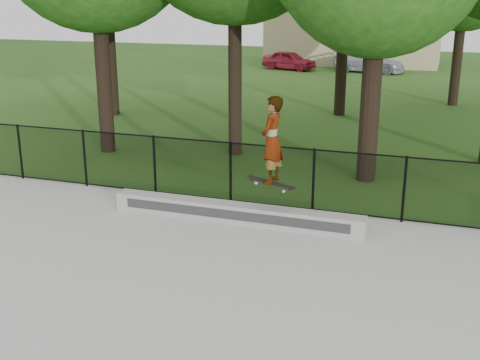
# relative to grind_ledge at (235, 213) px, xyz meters

# --- Properties ---
(ground) EXTENTS (100.00, 100.00, 0.00)m
(ground) POSITION_rel_grind_ledge_xyz_m (-0.54, -4.70, -0.27)
(ground) COLOR #244D15
(ground) RESTS_ON ground
(concrete_slab) EXTENTS (14.00, 12.00, 0.06)m
(concrete_slab) POSITION_rel_grind_ledge_xyz_m (-0.54, -4.70, -0.24)
(concrete_slab) COLOR #ABABA5
(concrete_slab) RESTS_ON ground
(grind_ledge) EXTENTS (5.67, 0.40, 0.42)m
(grind_ledge) POSITION_rel_grind_ledge_xyz_m (0.00, 0.00, 0.00)
(grind_ledge) COLOR #9E9E99
(grind_ledge) RESTS_ON concrete_slab
(car_a) EXTENTS (3.90, 2.40, 1.25)m
(car_a) POSITION_rel_grind_ledge_xyz_m (-5.97, 27.91, 0.35)
(car_a) COLOR maroon
(car_a) RESTS_ON ground
(car_b) EXTENTS (2.91, 1.29, 1.03)m
(car_b) POSITION_rel_grind_ledge_xyz_m (-1.76, 30.27, 0.25)
(car_b) COLOR black
(car_b) RESTS_ON ground
(car_c) EXTENTS (4.40, 2.46, 1.31)m
(car_c) POSITION_rel_grind_ledge_xyz_m (-0.76, 28.25, 0.39)
(car_c) COLOR #A7AABE
(car_c) RESTS_ON ground
(skater_airborne) EXTENTS (0.83, 0.70, 1.98)m
(skater_airborne) POSITION_rel_grind_ledge_xyz_m (0.82, -0.07, 1.69)
(skater_airborne) COLOR black
(skater_airborne) RESTS_ON ground
(chainlink_fence) EXTENTS (16.06, 0.06, 1.50)m
(chainlink_fence) POSITION_rel_grind_ledge_xyz_m (-0.54, 1.20, 0.54)
(chainlink_fence) COLOR black
(chainlink_fence) RESTS_ON concrete_slab
(distant_building) EXTENTS (12.40, 6.40, 4.30)m
(distant_building) POSITION_rel_grind_ledge_xyz_m (-2.54, 33.30, 1.90)
(distant_building) COLOR tan
(distant_building) RESTS_ON ground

